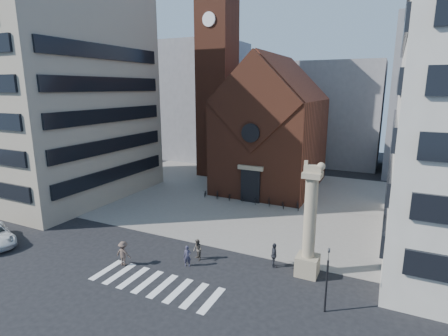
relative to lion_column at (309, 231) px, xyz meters
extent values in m
plane|color=black|center=(-10.01, -3.00, -3.46)|extent=(120.00, 120.00, 0.00)
cube|color=gray|center=(-10.01, 16.00, -3.43)|extent=(46.00, 30.00, 0.05)
cube|color=brown|center=(-10.01, 22.00, 2.54)|extent=(12.00, 16.00, 12.00)
cube|color=brown|center=(-10.01, 22.40, 8.54)|extent=(12.00, 15.40, 12.00)
cube|color=brown|center=(-10.01, 14.05, 8.54)|extent=(11.76, 0.50, 11.76)
cylinder|color=black|center=(-10.01, 13.60, 5.04)|extent=(2.20, 0.30, 2.20)
cube|color=black|center=(-10.01, 13.85, -1.46)|extent=(2.40, 0.30, 4.00)
cube|color=tan|center=(-10.01, 13.80, 0.84)|extent=(3.20, 0.40, 0.50)
cube|color=brown|center=(-20.01, 25.00, 11.54)|extent=(5.00, 5.00, 30.00)
cylinder|color=white|center=(-20.01, 22.40, 19.54)|extent=(2.00, 0.20, 2.00)
cube|color=gray|center=(-34.01, 7.00, 9.54)|extent=(18.00, 20.00, 26.00)
cube|color=gray|center=(-30.01, 37.00, 7.54)|extent=(16.00, 14.00, 22.00)
cube|color=gray|center=(-4.01, 42.00, 5.54)|extent=(14.00, 12.00, 18.00)
cube|color=gray|center=(11.99, 39.00, 8.54)|extent=(16.00, 14.00, 24.00)
cube|color=tan|center=(-0.01, 0.00, -2.71)|extent=(1.60, 1.60, 1.50)
cylinder|color=tan|center=(-0.01, 0.00, 1.04)|extent=(0.90, 0.90, 6.00)
cube|color=tan|center=(-0.01, 0.00, 4.24)|extent=(1.30, 1.30, 0.40)
cube|color=tan|center=(-0.01, 0.00, 4.64)|extent=(1.20, 0.50, 0.55)
sphere|color=tan|center=(0.54, 0.00, 4.89)|extent=(0.56, 0.56, 0.56)
cube|color=tan|center=(-0.51, 0.00, 5.04)|extent=(0.25, 0.15, 0.35)
cylinder|color=black|center=(1.99, -4.00, -1.71)|extent=(0.12, 0.12, 3.50)
imported|color=black|center=(1.99, -4.00, 0.44)|extent=(0.13, 0.16, 0.80)
imported|color=#343245|center=(-8.71, -2.82, -2.62)|extent=(0.72, 0.60, 1.68)
imported|color=#554C44|center=(-8.51, -1.57, -2.59)|extent=(1.07, 1.04, 1.74)
imported|color=#2B2C34|center=(-2.59, 0.00, -2.47)|extent=(0.89, 1.25, 1.96)
imported|color=brown|center=(-13.32, -4.81, -2.47)|extent=(1.32, 0.82, 1.97)
imported|color=black|center=(-16.00, 13.50, -2.99)|extent=(1.10, 1.68, 0.83)
imported|color=black|center=(-14.30, 13.50, -2.94)|extent=(0.98, 1.59, 0.92)
imported|color=black|center=(-12.60, 13.50, -2.99)|extent=(1.10, 1.68, 0.83)
imported|color=black|center=(-10.90, 13.50, -2.94)|extent=(0.98, 1.59, 0.92)
imported|color=black|center=(-9.19, 13.50, -2.99)|extent=(1.10, 1.68, 0.83)
imported|color=black|center=(-7.49, 13.50, -2.94)|extent=(0.98, 1.59, 0.92)
imported|color=black|center=(-5.79, 13.50, -2.99)|extent=(1.10, 1.68, 0.83)
imported|color=black|center=(-4.09, 13.50, -2.94)|extent=(0.98, 1.59, 0.92)
camera|label=1|loc=(4.63, -24.02, 10.20)|focal=28.00mm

